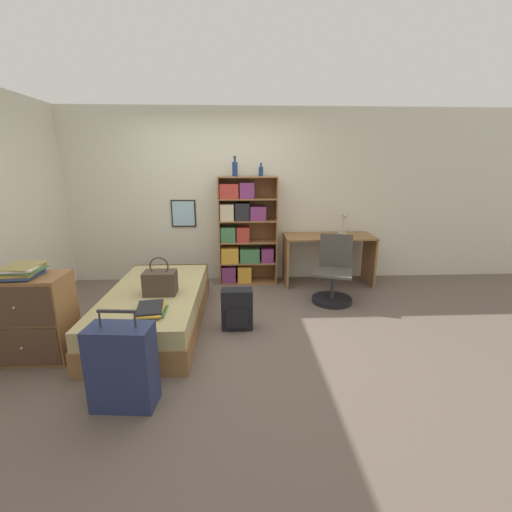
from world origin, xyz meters
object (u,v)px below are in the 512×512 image
at_px(handbag, 160,282).
at_px(book_stack_on_bed, 150,310).
at_px(bed, 156,307).
at_px(suitcase, 123,367).
at_px(desk_chair, 333,282).
at_px(desk, 328,250).
at_px(dresser, 32,318).
at_px(desk_lamp, 346,218).
at_px(bottle_brown, 261,171).
at_px(backpack, 237,310).
at_px(magazine_pile_on_dresser, 23,271).
at_px(bookcase, 243,233).
at_px(bottle_green, 235,169).

bearing_deg(handbag, book_stack_on_bed, -88.88).
relative_size(bed, book_stack_on_bed, 5.25).
relative_size(suitcase, desk_chair, 0.89).
height_order(handbag, desk, handbag).
distance_m(dresser, desk_lamp, 4.15).
relative_size(bottle_brown, backpack, 0.41).
bearing_deg(dresser, backpack, 14.71).
xyz_separation_m(handbag, bottle_brown, (1.18, 1.61, 1.13)).
bearing_deg(desk_lamp, handbag, -147.65).
distance_m(suitcase, magazine_pile_on_dresser, 1.38).
bearing_deg(book_stack_on_bed, bottle_brown, 60.95).
distance_m(book_stack_on_bed, desk_chair, 2.44).
distance_m(bed, desk_lamp, 3.05).
bearing_deg(handbag, bookcase, 60.09).
bearing_deg(bookcase, bottle_green, -166.55).
distance_m(handbag, desk, 2.63).
xyz_separation_m(magazine_pile_on_dresser, bookcase, (1.98, 2.10, -0.09)).
xyz_separation_m(bottle_brown, desk_lamp, (1.29, -0.04, -0.69)).
bearing_deg(bottle_green, dresser, -132.41).
relative_size(desk_lamp, desk_chair, 0.43).
distance_m(suitcase, bottle_brown, 3.37).
xyz_separation_m(suitcase, dresser, (-1.06, 0.73, 0.08)).
height_order(dresser, backpack, dresser).
distance_m(handbag, bottle_brown, 2.29).
distance_m(bed, desk_chair, 2.28).
relative_size(handbag, desk_lamp, 1.08).
bearing_deg(bottle_green, book_stack_on_bed, -111.19).
bearing_deg(bottle_green, bookcase, 13.45).
relative_size(bookcase, desk, 1.21).
distance_m(handbag, bottle_green, 2.10).
relative_size(handbag, dresser, 0.51).
height_order(handbag, desk_chair, desk_chair).
distance_m(book_stack_on_bed, magazine_pile_on_dresser, 1.16).
relative_size(book_stack_on_bed, bookcase, 0.24).
relative_size(bookcase, desk_lamp, 4.23).
bearing_deg(book_stack_on_bed, desk, 41.69).
xyz_separation_m(bed, bottle_brown, (1.28, 1.47, 1.48)).
distance_m(book_stack_on_bed, backpack, 0.98).
relative_size(bottle_green, desk, 0.21).
bearing_deg(desk, dresser, -149.09).
bearing_deg(bed, bookcase, 54.96).
bearing_deg(suitcase, desk, 50.46).
height_order(desk_chair, backpack, desk_chair).
distance_m(dresser, magazine_pile_on_dresser, 0.46).
relative_size(suitcase, magazine_pile_on_dresser, 2.24).
distance_m(bed, magazine_pile_on_dresser, 1.34).
relative_size(magazine_pile_on_dresser, backpack, 0.76).
height_order(magazine_pile_on_dresser, bottle_brown, bottle_brown).
bearing_deg(suitcase, dresser, 145.44).
height_order(suitcase, desk, suitcase).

